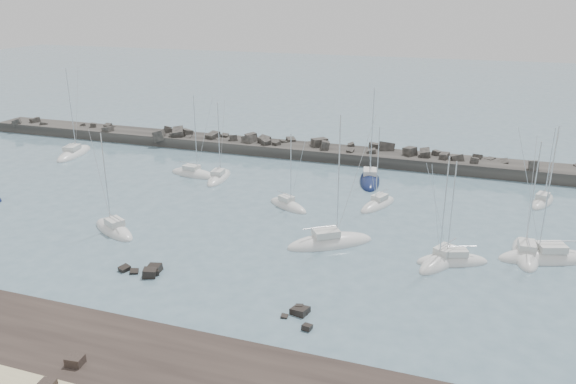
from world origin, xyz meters
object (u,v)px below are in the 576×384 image
(sailboat_5, at_px, (114,230))
(sailboat_8, at_px, (370,181))
(sailboat_1, at_px, (74,154))
(sailboat_7, at_px, (330,243))
(sailboat_9, at_px, (452,261))
(sailboat_10, at_px, (525,254))
(sailboat_3, at_px, (219,178))
(sailboat_13, at_px, (288,206))
(sailboat_4, at_px, (194,174))
(sailboat_12, at_px, (542,202))
(sailboat_6, at_px, (378,205))
(sailboat_14, at_px, (442,261))
(sailboat_11, at_px, (545,258))

(sailboat_5, height_order, sailboat_8, sailboat_8)
(sailboat_1, distance_m, sailboat_7, 55.55)
(sailboat_9, xyz_separation_m, sailboat_10, (7.28, 4.31, 0.01))
(sailboat_8, bearing_deg, sailboat_3, -163.78)
(sailboat_10, distance_m, sailboat_13, 29.23)
(sailboat_4, xyz_separation_m, sailboat_10, (46.86, -13.42, 0.02))
(sailboat_5, relative_size, sailboat_8, 0.85)
(sailboat_9, xyz_separation_m, sailboat_12, (10.29, 22.10, -0.00))
(sailboat_5, relative_size, sailboat_9, 1.07)
(sailboat_7, height_order, sailboat_13, sailboat_7)
(sailboat_13, bearing_deg, sailboat_6, 20.77)
(sailboat_5, xyz_separation_m, sailboat_14, (37.28, 4.34, -0.00))
(sailboat_12, height_order, sailboat_13, sailboat_12)
(sailboat_9, relative_size, sailboat_13, 1.11)
(sailboat_7, xyz_separation_m, sailboat_12, (23.56, 21.90, -0.01))
(sailboat_1, xyz_separation_m, sailboat_8, (51.31, 2.37, -0.00))
(sailboat_8, bearing_deg, sailboat_13, -120.05)
(sailboat_3, bearing_deg, sailboat_6, -7.87)
(sailboat_12, bearing_deg, sailboat_3, -173.91)
(sailboat_8, relative_size, sailboat_10, 1.12)
(sailboat_8, bearing_deg, sailboat_11, -41.00)
(sailboat_4, bearing_deg, sailboat_1, 172.13)
(sailboat_4, distance_m, sailboat_13, 19.85)
(sailboat_13, bearing_deg, sailboat_10, -10.47)
(sailboat_1, relative_size, sailboat_12, 1.43)
(sailboat_8, bearing_deg, sailboat_6, -72.69)
(sailboat_8, distance_m, sailboat_12, 23.72)
(sailboat_6, bearing_deg, sailboat_10, -28.37)
(sailboat_4, distance_m, sailboat_11, 50.72)
(sailboat_4, relative_size, sailboat_7, 0.85)
(sailboat_1, distance_m, sailboat_4, 25.36)
(sailboat_10, distance_m, sailboat_14, 9.46)
(sailboat_3, height_order, sailboat_5, sailboat_5)
(sailboat_4, relative_size, sailboat_14, 1.05)
(sailboat_1, height_order, sailboat_12, sailboat_1)
(sailboat_5, relative_size, sailboat_7, 0.81)
(sailboat_4, relative_size, sailboat_8, 0.89)
(sailboat_1, xyz_separation_m, sailboat_14, (63.69, -21.46, 0.00))
(sailboat_4, relative_size, sailboat_6, 1.15)
(sailboat_7, xyz_separation_m, sailboat_8, (-0.12, 23.38, -0.01))
(sailboat_7, bearing_deg, sailboat_12, 42.91)
(sailboat_9, relative_size, sailboat_10, 0.89)
(sailboat_6, height_order, sailboat_14, sailboat_14)
(sailboat_5, distance_m, sailboat_9, 38.57)
(sailboat_6, height_order, sailboat_11, sailboat_11)
(sailboat_1, relative_size, sailboat_8, 1.05)
(sailboat_4, height_order, sailboat_10, sailboat_10)
(sailboat_8, distance_m, sailboat_14, 26.86)
(sailboat_8, distance_m, sailboat_13, 16.12)
(sailboat_8, height_order, sailboat_13, sailboat_8)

